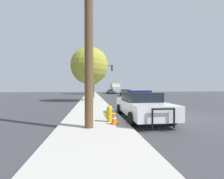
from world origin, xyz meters
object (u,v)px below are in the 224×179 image
object	(u,v)px
police_car	(141,105)
tree_sidewalk_far	(91,74)
tree_sidewalk_near	(90,66)
fire_hydrant	(109,113)
utility_pole	(89,17)
traffic_light	(101,74)
car_background_distant	(111,91)
traffic_cone	(114,119)
box_truck	(115,88)
car_background_oncoming	(126,92)

from	to	relation	value
police_car	tree_sidewalk_far	size ratio (longest dim) A/B	0.63
tree_sidewalk_near	police_car	bearing A→B (deg)	-74.83
fire_hydrant	utility_pole	distance (m)	4.19
traffic_light	car_background_distant	xyz separation A→B (m)	(3.99, 18.39, -3.23)
fire_hydrant	traffic_cone	world-z (taller)	fire_hydrant
utility_pole	box_truck	xyz separation A→B (m)	(7.36, 39.48, -2.92)
car_background_oncoming	traffic_cone	distance (m)	26.50
traffic_light	car_background_oncoming	xyz separation A→B (m)	(5.91, 7.72, -3.18)
traffic_light	utility_pole	bearing A→B (deg)	-95.34
tree_sidewalk_near	car_background_oncoming	bearing A→B (deg)	59.52
tree_sidewalk_far	traffic_cone	bearing A→B (deg)	-88.45
tree_sidewalk_far	fire_hydrant	bearing A→B (deg)	-88.68
car_background_distant	traffic_cone	world-z (taller)	car_background_distant
fire_hydrant	police_car	bearing A→B (deg)	31.13
traffic_light	tree_sidewalk_far	xyz separation A→B (m)	(-1.57, 16.58, 1.64)
traffic_light	police_car	bearing A→B (deg)	-86.10
traffic_light	tree_sidewalk_far	bearing A→B (deg)	95.41
traffic_light	traffic_cone	size ratio (longest dim) A/B	11.32
box_truck	tree_sidewalk_far	size ratio (longest dim) A/B	0.89
utility_pole	tree_sidewalk_far	size ratio (longest dim) A/B	1.03
car_background_distant	tree_sidewalk_far	size ratio (longest dim) A/B	0.52
box_truck	police_car	bearing A→B (deg)	83.52
utility_pole	tree_sidewalk_near	size ratio (longest dim) A/B	1.29
fire_hydrant	tree_sidewalk_near	distance (m)	12.69
utility_pole	tree_sidewalk_far	world-z (taller)	utility_pole
police_car	traffic_cone	distance (m)	2.44
utility_pole	box_truck	distance (m)	40.26
police_car	box_truck	bearing A→B (deg)	-96.11
police_car	tree_sidewalk_far	bearing A→B (deg)	-84.55
police_car	traffic_light	distance (m)	16.65
utility_pole	tree_sidewalk_far	xyz separation A→B (m)	(0.15, 34.93, 1.03)
box_truck	traffic_cone	distance (m)	39.60
car_background_oncoming	traffic_cone	world-z (taller)	car_background_oncoming
tree_sidewalk_near	traffic_cone	size ratio (longest dim) A/B	13.94
utility_pole	car_background_distant	world-z (taller)	utility_pole
police_car	utility_pole	xyz separation A→B (m)	(-2.83, -2.04, 3.75)
car_background_oncoming	traffic_light	bearing A→B (deg)	47.56
traffic_light	traffic_cone	world-z (taller)	traffic_light
tree_sidewalk_near	box_truck	bearing A→B (deg)	74.28
box_truck	tree_sidewalk_far	xyz separation A→B (m)	(-7.21, -4.55, 3.95)
utility_pole	box_truck	bearing A→B (deg)	79.44
car_background_oncoming	tree_sidewalk_far	xyz separation A→B (m)	(-7.48, 8.86, 4.82)
car_background_distant	police_car	bearing A→B (deg)	-98.76
traffic_light	traffic_cone	bearing A→B (deg)	-92.03
police_car	tree_sidewalk_far	distance (m)	33.34
traffic_cone	traffic_light	bearing A→B (deg)	87.97
fire_hydrant	traffic_cone	bearing A→B (deg)	-73.39
police_car	tree_sidewalk_near	xyz separation A→B (m)	(-2.95, 10.87, 3.69)
box_truck	tree_sidewalk_far	world-z (taller)	tree_sidewalk_far
police_car	tree_sidewalk_near	size ratio (longest dim) A/B	0.79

